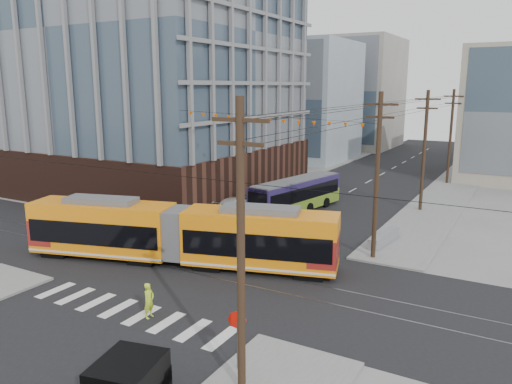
# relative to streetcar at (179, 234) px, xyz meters

# --- Properties ---
(ground) EXTENTS (160.00, 160.00, 0.00)m
(ground) POSITION_rel_streetcar_xyz_m (2.30, -4.04, -1.97)
(ground) COLOR slate
(office_building) EXTENTS (30.00, 25.00, 28.60)m
(office_building) POSITION_rel_streetcar_xyz_m (-19.70, 18.96, 12.33)
(office_building) COLOR #381E16
(office_building) RESTS_ON ground
(bg_bldg_nw_near) EXTENTS (18.00, 16.00, 18.00)m
(bg_bldg_nw_near) POSITION_rel_streetcar_xyz_m (-14.70, 47.96, 7.03)
(bg_bldg_nw_near) COLOR #8C99A5
(bg_bldg_nw_near) RESTS_ON ground
(bg_bldg_nw_far) EXTENTS (16.00, 18.00, 20.00)m
(bg_bldg_nw_far) POSITION_rel_streetcar_xyz_m (-11.70, 67.96, 8.03)
(bg_bldg_nw_far) COLOR gray
(bg_bldg_nw_far) RESTS_ON ground
(utility_pole_near) EXTENTS (0.30, 0.30, 11.00)m
(utility_pole_near) POSITION_rel_streetcar_xyz_m (10.80, -10.04, 3.53)
(utility_pole_near) COLOR black
(utility_pole_near) RESTS_ON ground
(utility_pole_far) EXTENTS (0.30, 0.30, 11.00)m
(utility_pole_far) POSITION_rel_streetcar_xyz_m (10.80, 51.96, 3.53)
(utility_pole_far) COLOR black
(utility_pole_far) RESTS_ON ground
(streetcar) EXTENTS (20.45, 8.39, 3.94)m
(streetcar) POSITION_rel_streetcar_xyz_m (0.00, 0.00, 0.00)
(streetcar) COLOR orange
(streetcar) RESTS_ON ground
(city_bus) EXTENTS (4.45, 11.34, 3.14)m
(city_bus) POSITION_rel_streetcar_xyz_m (0.89, 16.14, -0.40)
(city_bus) COLOR #261C4C
(city_bus) RESTS_ON ground
(parked_car_silver) EXTENTS (2.17, 4.63, 1.47)m
(parked_car_silver) POSITION_rel_streetcar_xyz_m (-3.53, 8.42, -1.24)
(parked_car_silver) COLOR #A6A6A6
(parked_car_silver) RESTS_ON ground
(parked_car_white) EXTENTS (2.36, 5.13, 1.45)m
(parked_car_white) POSITION_rel_streetcar_xyz_m (-3.68, 13.04, -1.24)
(parked_car_white) COLOR silver
(parked_car_white) RESTS_ON ground
(parked_car_grey) EXTENTS (3.79, 5.10, 1.29)m
(parked_car_grey) POSITION_rel_streetcar_xyz_m (-3.19, 17.48, -1.33)
(parked_car_grey) COLOR #4A4B4D
(parked_car_grey) RESTS_ON ground
(pedestrian) EXTENTS (0.47, 0.68, 1.81)m
(pedestrian) POSITION_rel_streetcar_xyz_m (3.60, -7.00, -1.07)
(pedestrian) COLOR #C1E729
(pedestrian) RESTS_ON ground
(stop_sign) EXTENTS (0.96, 0.96, 2.47)m
(stop_sign) POSITION_rel_streetcar_xyz_m (9.96, -8.98, -0.73)
(stop_sign) COLOR #C60E04
(stop_sign) RESTS_ON ground
(jersey_barrier) EXTENTS (1.50, 4.52, 0.89)m
(jersey_barrier) POSITION_rel_streetcar_xyz_m (10.60, 10.40, -1.53)
(jersey_barrier) COLOR slate
(jersey_barrier) RESTS_ON ground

